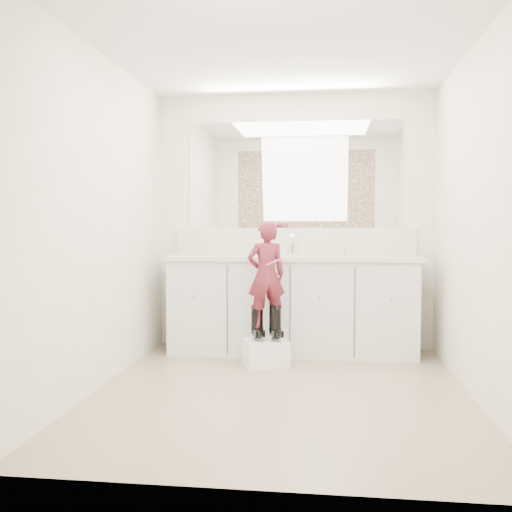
# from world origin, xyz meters

# --- Properties ---
(floor) EXTENTS (3.00, 3.00, 0.00)m
(floor) POSITION_xyz_m (0.00, 0.00, 0.00)
(floor) COLOR #886F59
(floor) RESTS_ON ground
(ceiling) EXTENTS (3.00, 3.00, 0.00)m
(ceiling) POSITION_xyz_m (0.00, 0.00, 2.40)
(ceiling) COLOR white
(ceiling) RESTS_ON wall_back
(wall_back) EXTENTS (2.60, 0.00, 2.60)m
(wall_back) POSITION_xyz_m (0.00, 1.50, 1.20)
(wall_back) COLOR beige
(wall_back) RESTS_ON floor
(wall_front) EXTENTS (2.60, 0.00, 2.60)m
(wall_front) POSITION_xyz_m (0.00, -1.50, 1.20)
(wall_front) COLOR beige
(wall_front) RESTS_ON floor
(wall_left) EXTENTS (0.00, 3.00, 3.00)m
(wall_left) POSITION_xyz_m (-1.30, 0.00, 1.20)
(wall_left) COLOR beige
(wall_left) RESTS_ON floor
(wall_right) EXTENTS (0.00, 3.00, 3.00)m
(wall_right) POSITION_xyz_m (1.30, 0.00, 1.20)
(wall_right) COLOR beige
(wall_right) RESTS_ON floor
(vanity_cabinet) EXTENTS (2.20, 0.55, 0.85)m
(vanity_cabinet) POSITION_xyz_m (0.00, 1.23, 0.42)
(vanity_cabinet) COLOR silver
(vanity_cabinet) RESTS_ON floor
(countertop) EXTENTS (2.28, 0.58, 0.04)m
(countertop) POSITION_xyz_m (0.00, 1.21, 0.87)
(countertop) COLOR beige
(countertop) RESTS_ON vanity_cabinet
(backsplash) EXTENTS (2.28, 0.03, 0.25)m
(backsplash) POSITION_xyz_m (0.00, 1.49, 1.02)
(backsplash) COLOR beige
(backsplash) RESTS_ON countertop
(mirror) EXTENTS (2.00, 0.02, 1.00)m
(mirror) POSITION_xyz_m (0.00, 1.49, 1.64)
(mirror) COLOR white
(mirror) RESTS_ON wall_back
(dot_panel) EXTENTS (2.00, 0.01, 1.20)m
(dot_panel) POSITION_xyz_m (0.00, -1.49, 1.65)
(dot_panel) COLOR #472819
(dot_panel) RESTS_ON wall_front
(faucet) EXTENTS (0.08, 0.08, 0.10)m
(faucet) POSITION_xyz_m (0.00, 1.38, 0.94)
(faucet) COLOR silver
(faucet) RESTS_ON countertop
(cup) EXTENTS (0.10, 0.10, 0.08)m
(cup) POSITION_xyz_m (0.45, 1.27, 0.93)
(cup) COLOR beige
(cup) RESTS_ON countertop
(soap_bottle) EXTENTS (0.09, 0.09, 0.16)m
(soap_bottle) POSITION_xyz_m (-0.51, 1.30, 0.97)
(soap_bottle) COLOR beige
(soap_bottle) RESTS_ON countertop
(step_stool) EXTENTS (0.42, 0.39, 0.22)m
(step_stool) POSITION_xyz_m (-0.18, 0.71, 0.11)
(step_stool) COLOR white
(step_stool) RESTS_ON floor
(boot_left) EXTENTS (0.16, 0.22, 0.29)m
(boot_left) POSITION_xyz_m (-0.26, 0.73, 0.36)
(boot_left) COLOR black
(boot_left) RESTS_ON step_stool
(boot_right) EXTENTS (0.16, 0.22, 0.29)m
(boot_right) POSITION_xyz_m (-0.11, 0.73, 0.36)
(boot_right) COLOR black
(boot_right) RESTS_ON step_stool
(toddler) EXTENTS (0.37, 0.31, 0.88)m
(toddler) POSITION_xyz_m (-0.18, 0.73, 0.76)
(toddler) COLOR #A03148
(toddler) RESTS_ON step_stool
(toothbrush) EXTENTS (0.13, 0.06, 0.06)m
(toothbrush) POSITION_xyz_m (-0.11, 0.65, 0.87)
(toothbrush) COLOR #EF5D97
(toothbrush) RESTS_ON toddler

